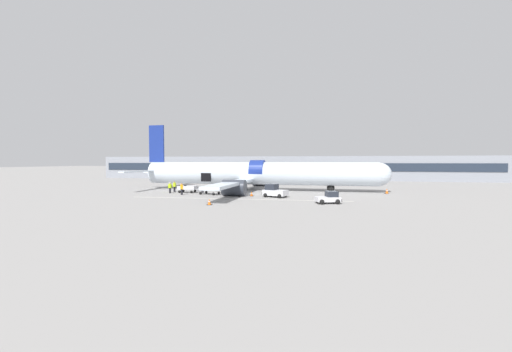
# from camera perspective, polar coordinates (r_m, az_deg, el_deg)

# --- Properties ---
(ground_plane) EXTENTS (500.00, 500.00, 0.00)m
(ground_plane) POSITION_cam_1_polar(r_m,az_deg,el_deg) (45.32, -1.43, -3.33)
(ground_plane) COLOR gray
(apron_marking_line) EXTENTS (28.32, 1.52, 0.01)m
(apron_marking_line) POSITION_cam_1_polar(r_m,az_deg,el_deg) (39.62, -3.46, -4.19)
(apron_marking_line) COLOR silver
(apron_marking_line) RESTS_ON ground_plane
(terminal_strip) EXTENTS (103.25, 12.26, 6.07)m
(terminal_strip) POSITION_cam_1_polar(r_m,az_deg,el_deg) (86.68, 5.21, 1.53)
(terminal_strip) COLOR gray
(terminal_strip) RESTS_ON ground_plane
(airplane) EXTENTS (41.64, 36.51, 11.07)m
(airplane) POSITION_cam_1_polar(r_m,az_deg,el_deg) (51.57, -0.24, 0.40)
(airplane) COLOR silver
(airplane) RESTS_ON ground_plane
(baggage_tug_lead) EXTENTS (3.56, 2.77, 1.75)m
(baggage_tug_lead) POSITION_cam_1_polar(r_m,az_deg,el_deg) (41.70, 3.35, -2.81)
(baggage_tug_lead) COLOR silver
(baggage_tug_lead) RESTS_ON ground_plane
(baggage_tug_mid) EXTENTS (3.07, 2.49, 1.39)m
(baggage_tug_mid) POSITION_cam_1_polar(r_m,az_deg,el_deg) (36.24, 13.08, -3.95)
(baggage_tug_mid) COLOR silver
(baggage_tug_mid) RESTS_ON ground_plane
(baggage_cart_loading) EXTENTS (3.65, 1.98, 1.13)m
(baggage_cart_loading) POSITION_cam_1_polar(r_m,az_deg,el_deg) (48.69, -12.30, -2.36)
(baggage_cart_loading) COLOR silver
(baggage_cart_loading) RESTS_ON ground_plane
(baggage_cart_queued) EXTENTS (4.12, 2.32, 1.12)m
(baggage_cart_queued) POSITION_cam_1_polar(r_m,az_deg,el_deg) (45.45, -8.38, -2.68)
(baggage_cart_queued) COLOR #999BA0
(baggage_cart_queued) RESTS_ON ground_plane
(ground_crew_loader_a) EXTENTS (0.55, 0.53, 1.69)m
(ground_crew_loader_a) POSITION_cam_1_polar(r_m,az_deg,el_deg) (45.76, -13.36, -2.23)
(ground_crew_loader_a) COLOR black
(ground_crew_loader_a) RESTS_ON ground_plane
(ground_crew_loader_b) EXTENTS (0.51, 0.56, 1.67)m
(ground_crew_loader_b) POSITION_cam_1_polar(r_m,az_deg,el_deg) (50.31, -14.60, -1.82)
(ground_crew_loader_b) COLOR black
(ground_crew_loader_b) RESTS_ON ground_plane
(ground_crew_driver) EXTENTS (0.52, 0.52, 1.63)m
(ground_crew_driver) POSITION_cam_1_polar(r_m,az_deg,el_deg) (48.49, -15.37, -2.02)
(ground_crew_driver) COLOR black
(ground_crew_driver) RESTS_ON ground_plane
(suitcase_on_tarmac_upright) EXTENTS (0.40, 0.28, 0.66)m
(suitcase_on_tarmac_upright) POSITION_cam_1_polar(r_m,az_deg,el_deg) (47.82, -9.69, -2.72)
(suitcase_on_tarmac_upright) COLOR #2D2D33
(suitcase_on_tarmac_upright) RESTS_ON ground_plane
(safety_cone_nose) EXTENTS (0.61, 0.61, 0.78)m
(safety_cone_nose) POSITION_cam_1_polar(r_m,az_deg,el_deg) (49.96, 22.70, -2.55)
(safety_cone_nose) COLOR black
(safety_cone_nose) RESTS_ON ground_plane
(safety_cone_engine_left) EXTENTS (0.56, 0.56, 0.67)m
(safety_cone_engine_left) POSITION_cam_1_polar(r_m,az_deg,el_deg) (34.62, -8.48, -4.70)
(safety_cone_engine_left) COLOR black
(safety_cone_engine_left) RESTS_ON ground_plane
(safety_cone_wingtip) EXTENTS (0.57, 0.57, 0.63)m
(safety_cone_wingtip) POSITION_cam_1_polar(r_m,az_deg,el_deg) (42.93, -0.81, -3.27)
(safety_cone_wingtip) COLOR black
(safety_cone_wingtip) RESTS_ON ground_plane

